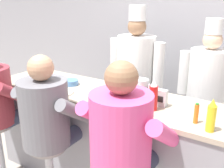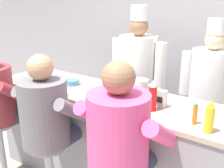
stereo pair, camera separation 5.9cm
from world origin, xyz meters
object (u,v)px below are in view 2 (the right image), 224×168
at_px(hot_sauce_bottle_orange, 195,114).
at_px(water_pitcher_clear, 141,90).
at_px(coffee_mug_white, 53,80).
at_px(ketchup_bottle_red, 152,96).
at_px(breakfast_plate, 62,92).
at_px(cook_in_whites_far, 209,89).
at_px(cereal_bowl, 72,82).
at_px(mustard_bottle_yellow, 210,117).
at_px(cup_stack_steel, 128,81).
at_px(diner_seated_pink, 121,138).
at_px(napkin_dispenser_chrome, 160,98).
at_px(diner_seated_grey, 48,116).
at_px(cook_in_whites_near, 137,75).

distance_m(hot_sauce_bottle_orange, water_pitcher_clear, 0.56).
bearing_deg(hot_sauce_bottle_orange, coffee_mug_white, 176.85).
xyz_separation_m(ketchup_bottle_red, breakfast_plate, (-0.90, -0.11, -0.11)).
distance_m(coffee_mug_white, cook_in_whites_far, 1.70).
xyz_separation_m(cereal_bowl, cook_in_whites_far, (1.18, 0.91, -0.12)).
relative_size(mustard_bottle_yellow, coffee_mug_white, 1.87).
xyz_separation_m(water_pitcher_clear, cup_stack_steel, (-0.16, 0.05, 0.05)).
height_order(water_pitcher_clear, diner_seated_pink, diner_seated_pink).
height_order(breakfast_plate, napkin_dispenser_chrome, napkin_dispenser_chrome).
bearing_deg(diner_seated_grey, diner_seated_pink, 0.20).
height_order(cup_stack_steel, cook_in_whites_near, cook_in_whites_near).
height_order(ketchup_bottle_red, diner_seated_pink, diner_seated_pink).
xyz_separation_m(cup_stack_steel, cook_in_whites_near, (-0.30, 0.73, -0.17)).
xyz_separation_m(mustard_bottle_yellow, cook_in_whites_near, (-1.11, 1.02, -0.13)).
height_order(ketchup_bottle_red, cook_in_whites_near, cook_in_whites_near).
height_order(ketchup_bottle_red, coffee_mug_white, ketchup_bottle_red).
distance_m(ketchup_bottle_red, cup_stack_steel, 0.38).
height_order(breakfast_plate, coffee_mug_white, coffee_mug_white).
distance_m(mustard_bottle_yellow, coffee_mug_white, 1.66).
distance_m(cereal_bowl, diner_seated_grey, 0.62).
height_order(coffee_mug_white, diner_seated_grey, diner_seated_grey).
bearing_deg(mustard_bottle_yellow, cook_in_whites_far, 103.98).
distance_m(ketchup_bottle_red, diner_seated_pink, 0.47).
bearing_deg(breakfast_plate, cereal_bowl, 110.88).
bearing_deg(coffee_mug_white, cup_stack_steel, 9.25).
bearing_deg(breakfast_plate, water_pitcher_clear, 18.22).
distance_m(breakfast_plate, cook_in_whites_far, 1.59).
distance_m(mustard_bottle_yellow, breakfast_plate, 1.38).
relative_size(diner_seated_grey, cook_in_whites_far, 0.87).
xyz_separation_m(diner_seated_grey, diner_seated_pink, (0.74, 0.00, 0.02)).
bearing_deg(water_pitcher_clear, ketchup_bottle_red, -35.67).
height_order(breakfast_plate, diner_seated_pink, diner_seated_pink).
bearing_deg(diner_seated_pink, napkin_dispenser_chrome, 85.09).
height_order(hot_sauce_bottle_orange, napkin_dispenser_chrome, hot_sauce_bottle_orange).
relative_size(cereal_bowl, diner_seated_pink, 0.10).
height_order(diner_seated_pink, cook_in_whites_far, cook_in_whites_far).
bearing_deg(napkin_dispenser_chrome, cook_in_whites_far, 79.68).
bearing_deg(coffee_mug_white, ketchup_bottle_red, -1.78).
height_order(mustard_bottle_yellow, napkin_dispenser_chrome, mustard_bottle_yellow).
bearing_deg(mustard_bottle_yellow, cup_stack_steel, 160.47).
xyz_separation_m(water_pitcher_clear, cook_in_whites_near, (-0.46, 0.78, -0.12)).
distance_m(breakfast_plate, cup_stack_steel, 0.65).
bearing_deg(cereal_bowl, ketchup_bottle_red, -7.56).
bearing_deg(water_pitcher_clear, breakfast_plate, -161.78).
bearing_deg(cereal_bowl, diner_seated_pink, -30.30).
relative_size(mustard_bottle_yellow, water_pitcher_clear, 1.18).
bearing_deg(cook_in_whites_far, mustard_bottle_yellow, -76.02).
distance_m(breakfast_plate, diner_seated_pink, 0.93).
distance_m(hot_sauce_bottle_orange, diner_seated_pink, 0.56).
xyz_separation_m(cup_stack_steel, diner_seated_grey, (-0.43, -0.61, -0.23)).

